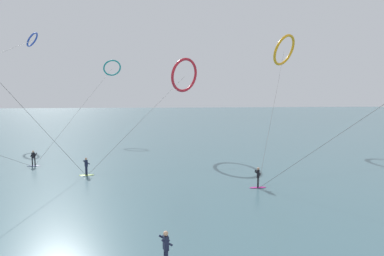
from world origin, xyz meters
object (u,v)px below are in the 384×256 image
surfer_navy (34,159)px  kite_cobalt (32,40)px  kite_crimson (184,75)px  surfer_magenta (258,179)px  kite_teal (112,68)px  surfer_charcoal (166,252)px  kite_amber (284,50)px  surfer_lime (86,168)px

surfer_navy → kite_cobalt: size_ratio=0.03×
kite_crimson → surfer_magenta: bearing=63.9°
surfer_magenta → kite_teal: kite_teal is taller
surfer_charcoal → kite_teal: kite_teal is taller
kite_teal → kite_crimson: size_ratio=1.68×
kite_amber → kite_cobalt: 45.37m
surfer_magenta → surfer_navy: size_ratio=1.00×
kite_crimson → surfer_lime: bearing=12.4°
surfer_navy → kite_crimson: size_ratio=0.11×
surfer_lime → kite_teal: 31.37m
surfer_charcoal → surfer_navy: same height
surfer_lime → kite_teal: size_ratio=0.07×
kite_teal → kite_crimson: (11.67, -15.99, -2.31)m
surfer_navy → surfer_magenta: bearing=160.0°
surfer_magenta → kite_amber: bearing=175.1°
surfer_lime → surfer_charcoal: bearing=-10.6°
kite_amber → surfer_lime: bearing=-3.2°
surfer_navy → kite_teal: size_ratio=0.07×
surfer_magenta → kite_cobalt: size_ratio=0.03×
surfer_navy → kite_amber: bearing=-151.8°
kite_teal → kite_amber: kite_amber is taller
kite_cobalt → kite_crimson: bearing=51.9°
surfer_magenta → kite_amber: size_ratio=0.06×
surfer_navy → surfer_lime: bearing=150.3°
kite_cobalt → surfer_lime: bearing=24.0°
surfer_charcoal → kite_crimson: kite_crimson is taller
surfer_charcoal → surfer_lime: 18.17m
kite_crimson → kite_amber: kite_amber is taller
surfer_charcoal → surfer_navy: bearing=-161.9°
kite_teal → kite_amber: size_ratio=0.96×
surfer_magenta → surfer_charcoal: size_ratio=1.00×
surfer_navy → kite_teal: bearing=-95.9°
surfer_magenta → kite_amber: (12.34, 23.80, 13.97)m
surfer_charcoal → kite_teal: bearing=176.3°
kite_crimson → kite_teal: bearing=-92.1°
kite_teal → kite_crimson: 19.93m
surfer_navy → kite_crimson: bearing=-147.4°
surfer_lime → kite_teal: kite_teal is taller
surfer_lime → kite_amber: size_ratio=0.06×
surfer_charcoal → kite_teal: size_ratio=0.07×
surfer_magenta → kite_cobalt: kite_cobalt is taller
surfer_magenta → kite_crimson: bearing=-145.4°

